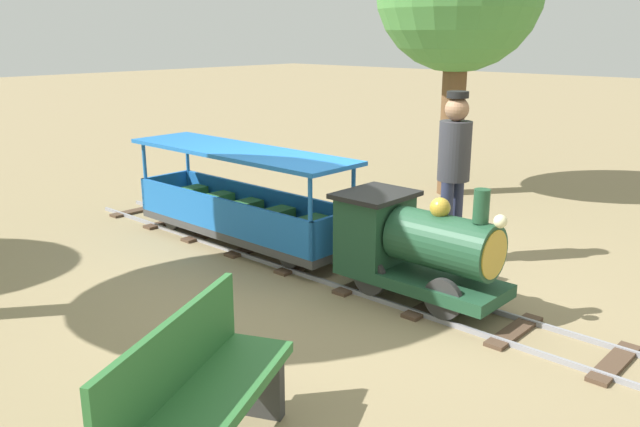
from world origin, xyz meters
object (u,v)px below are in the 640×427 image
locomotive (413,244)px  conductor_person (454,164)px  park_bench (199,400)px  passenger_car (240,206)px

locomotive → conductor_person: bearing=-164.9°
conductor_person → park_bench: bearing=12.2°
passenger_car → conductor_person: (-1.04, 1.84, 0.53)m
locomotive → conductor_person: 1.17m
locomotive → passenger_car: 2.12m
passenger_car → conductor_person: conductor_person is taller
passenger_car → park_bench: bearing=45.9°
locomotive → conductor_person: conductor_person is taller
locomotive → passenger_car: locomotive is taller
conductor_person → passenger_car: bearing=-60.6°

